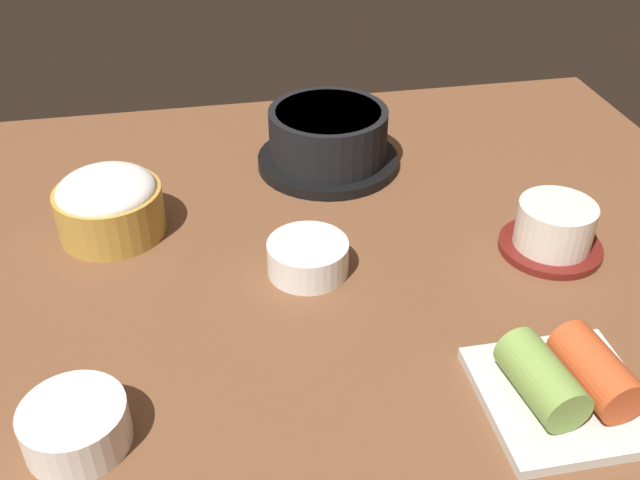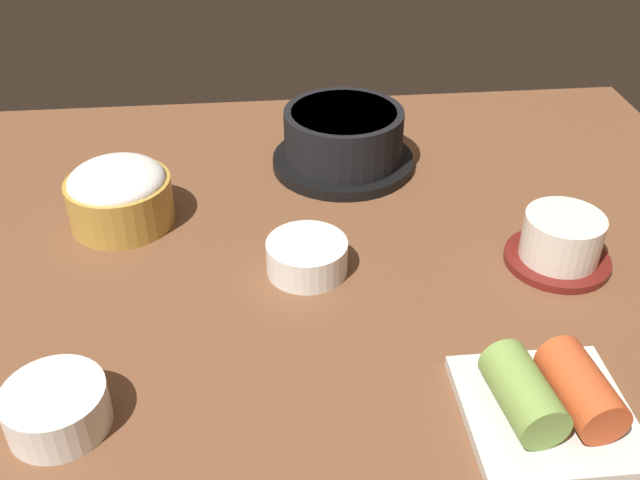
{
  "view_description": "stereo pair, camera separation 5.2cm",
  "coord_description": "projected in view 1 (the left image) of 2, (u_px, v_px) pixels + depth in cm",
  "views": [
    {
      "loc": [
        -8.71,
        -58.38,
        45.19
      ],
      "look_at": [
        2.0,
        -2.0,
        5.0
      ],
      "focal_mm": 40.44,
      "sensor_mm": 36.0,
      "label": 1
    },
    {
      "loc": [
        -3.59,
        -59.11,
        45.19
      ],
      "look_at": [
        2.0,
        -2.0,
        5.0
      ],
      "focal_mm": 40.44,
      "sensor_mm": 36.0,
      "label": 2
    }
  ],
  "objects": [
    {
      "name": "banchan_cup_center",
      "position": [
        308.0,
        256.0,
        0.7
      ],
      "size": [
        7.96,
        7.96,
        3.3
      ],
      "color": "white",
      "rests_on": "dining_table"
    },
    {
      "name": "dining_table",
      "position": [
        297.0,
        263.0,
        0.74
      ],
      "size": [
        100.0,
        76.0,
        2.0
      ],
      "primitive_type": "cube",
      "color": "brown",
      "rests_on": "ground"
    },
    {
      "name": "stone_pot",
      "position": [
        328.0,
        139.0,
        0.86
      ],
      "size": [
        17.14,
        17.14,
        7.28
      ],
      "color": "black",
      "rests_on": "dining_table"
    },
    {
      "name": "rice_bowl",
      "position": [
        109.0,
        203.0,
        0.75
      ],
      "size": [
        11.07,
        11.07,
        7.06
      ],
      "color": "#B78C38",
      "rests_on": "dining_table"
    },
    {
      "name": "tea_cup_with_saucer",
      "position": [
        554.0,
        229.0,
        0.72
      ],
      "size": [
        10.4,
        10.4,
        5.42
      ],
      "color": "maroon",
      "rests_on": "dining_table"
    },
    {
      "name": "kimchi_plate",
      "position": [
        566.0,
        384.0,
        0.56
      ],
      "size": [
        12.73,
        12.73,
        4.96
      ],
      "color": "silver",
      "rests_on": "dining_table"
    },
    {
      "name": "side_bowl_near",
      "position": [
        75.0,
        425.0,
        0.53
      ],
      "size": [
        7.85,
        7.85,
        3.59
      ],
      "color": "white",
      "rests_on": "dining_table"
    }
  ]
}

